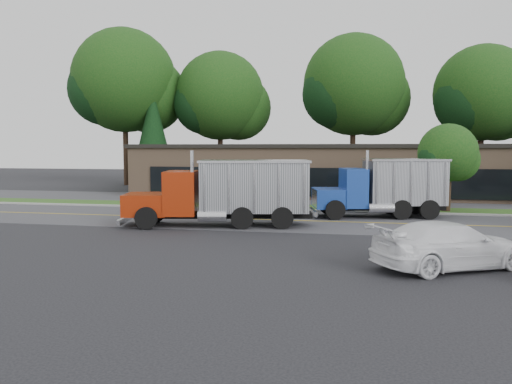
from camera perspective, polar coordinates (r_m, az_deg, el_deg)
ground at (r=19.02m, az=-2.29°, el=-7.06°), size 140.00×140.00×0.00m
road at (r=27.71m, az=2.12°, el=-3.24°), size 60.00×8.00×0.02m
center_line at (r=27.71m, az=2.12°, el=-3.24°), size 60.00×0.12×0.01m
curb at (r=31.83m, az=3.34°, el=-2.17°), size 60.00×0.30×0.12m
grass_verge at (r=33.60m, az=3.77°, el=-1.79°), size 60.00×3.40×0.03m
far_parking at (r=38.53m, az=4.76°, el=-0.92°), size 60.00×7.00×0.02m
strip_mall at (r=44.18m, az=8.26°, el=2.41°), size 32.00×12.00×4.00m
tree_far_a at (r=56.14m, az=-14.58°, el=11.68°), size 11.68×11.00×16.67m
tree_far_b at (r=54.34m, az=-3.94°, el=10.41°), size 9.99×9.40×14.24m
tree_far_c at (r=52.53m, az=11.28°, el=11.37°), size 10.84×10.21×15.47m
tree_far_d at (r=52.73m, az=24.58°, el=9.78°), size 9.62×9.06×13.73m
evergreen_left at (r=52.24m, az=-11.69°, el=6.69°), size 4.47×4.47×10.16m
tree_verge at (r=33.59m, az=21.12°, el=3.89°), size 3.87×3.65×5.52m
dump_truck_red at (r=25.53m, az=-3.12°, el=0.14°), size 9.65×4.33×3.36m
dump_truck_blue at (r=29.74m, az=14.65°, el=0.66°), size 7.77×4.14×3.36m
rally_car at (r=17.80m, az=21.30°, el=-5.68°), size 5.77×4.56×1.56m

